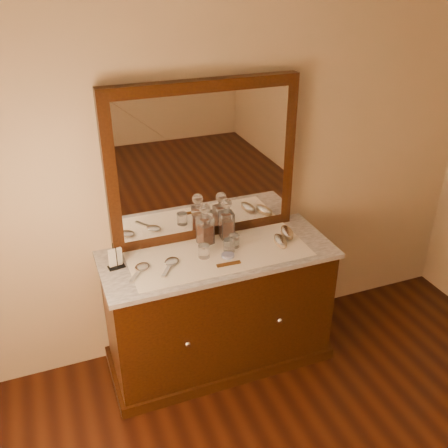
{
  "coord_description": "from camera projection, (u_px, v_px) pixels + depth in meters",
  "views": [
    {
      "loc": [
        -0.92,
        -0.52,
        2.47
      ],
      "look_at": [
        0.0,
        1.85,
        1.1
      ],
      "focal_mm": 40.28,
      "sensor_mm": 36.0,
      "label": 1
    }
  ],
  "objects": [
    {
      "name": "brush_near",
      "position": [
        280.0,
        241.0,
        3.16
      ],
      "size": [
        0.09,
        0.17,
        0.04
      ],
      "color": "tan",
      "rests_on": "lace_runner"
    },
    {
      "name": "knob_right",
      "position": [
        279.0,
        320.0,
        3.14
      ],
      "size": [
        0.04,
        0.04,
        0.04
      ],
      "primitive_type": "sphere",
      "color": "silver",
      "rests_on": "dresser_cabinet"
    },
    {
      "name": "marble_top",
      "position": [
        218.0,
        255.0,
        3.09
      ],
      "size": [
        1.44,
        0.59,
        0.03
      ],
      "primitive_type": "cube",
      "color": "white",
      "rests_on": "dresser_cabinet"
    },
    {
      "name": "brush_far",
      "position": [
        287.0,
        233.0,
        3.25
      ],
      "size": [
        0.1,
        0.17,
        0.04
      ],
      "color": "tan",
      "rests_on": "lace_runner"
    },
    {
      "name": "hand_mirror_outer",
      "position": [
        141.0,
        269.0,
        2.91
      ],
      "size": [
        0.17,
        0.2,
        0.02
      ],
      "color": "silver",
      "rests_on": "lace_runner"
    },
    {
      "name": "knob_left",
      "position": [
        188.0,
        344.0,
        2.95
      ],
      "size": [
        0.04,
        0.04,
        0.04
      ],
      "primitive_type": "sphere",
      "color": "silver",
      "rests_on": "dresser_cabinet"
    },
    {
      "name": "mirror_frame",
      "position": [
        204.0,
        163.0,
        3.05
      ],
      "size": [
        1.2,
        0.08,
        1.0
      ],
      "primitive_type": "cube",
      "color": "black",
      "rests_on": "marble_top"
    },
    {
      "name": "tumblers",
      "position": [
        223.0,
        246.0,
        3.07
      ],
      "size": [
        0.28,
        0.12,
        0.08
      ],
      "color": "white",
      "rests_on": "lace_runner"
    },
    {
      "name": "lace_runner",
      "position": [
        219.0,
        254.0,
        3.07
      ],
      "size": [
        1.1,
        0.45,
        0.0
      ],
      "primitive_type": "cube",
      "color": "white",
      "rests_on": "marble_top"
    },
    {
      "name": "dresser_plinth",
      "position": [
        219.0,
        353.0,
        3.47
      ],
      "size": [
        1.46,
        0.59,
        0.08
      ],
      "primitive_type": "cube",
      "color": "black",
      "rests_on": "floor"
    },
    {
      "name": "hand_mirror_inner",
      "position": [
        171.0,
        263.0,
        2.96
      ],
      "size": [
        0.16,
        0.21,
        0.02
      ],
      "color": "silver",
      "rests_on": "lace_runner"
    },
    {
      "name": "comb",
      "position": [
        229.0,
        264.0,
        2.96
      ],
      "size": [
        0.15,
        0.03,
        0.01
      ],
      "primitive_type": "cube",
      "rotation": [
        0.0,
        0.0,
        -0.04
      ],
      "color": "brown",
      "rests_on": "lace_runner"
    },
    {
      "name": "decanter_right",
      "position": [
        227.0,
        223.0,
        3.2
      ],
      "size": [
        0.09,
        0.09,
        0.28
      ],
      "color": "#9C3C16",
      "rests_on": "lace_runner"
    },
    {
      "name": "napkin_rack",
      "position": [
        115.0,
        259.0,
        2.92
      ],
      "size": [
        0.1,
        0.07,
        0.15
      ],
      "color": "black",
      "rests_on": "marble_top"
    },
    {
      "name": "mirror_glass",
      "position": [
        205.0,
        165.0,
        3.02
      ],
      "size": [
        1.06,
        0.01,
        0.86
      ],
      "primitive_type": "cube",
      "color": "white",
      "rests_on": "marble_top"
    },
    {
      "name": "decanter_left",
      "position": [
        205.0,
        228.0,
        3.13
      ],
      "size": [
        0.11,
        0.11,
        0.28
      ],
      "color": "#9C3C16",
      "rests_on": "lace_runner"
    },
    {
      "name": "pin_dish",
      "position": [
        228.0,
        255.0,
        3.04
      ],
      "size": [
        0.1,
        0.1,
        0.01
      ],
      "primitive_type": "cylinder",
      "rotation": [
        0.0,
        0.0,
        0.34
      ],
      "color": "white",
      "rests_on": "lace_runner"
    },
    {
      "name": "dresser_cabinet",
      "position": [
        219.0,
        310.0,
        3.29
      ],
      "size": [
        1.4,
        0.55,
        0.82
      ],
      "primitive_type": "cube",
      "color": "black",
      "rests_on": "floor"
    }
  ]
}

